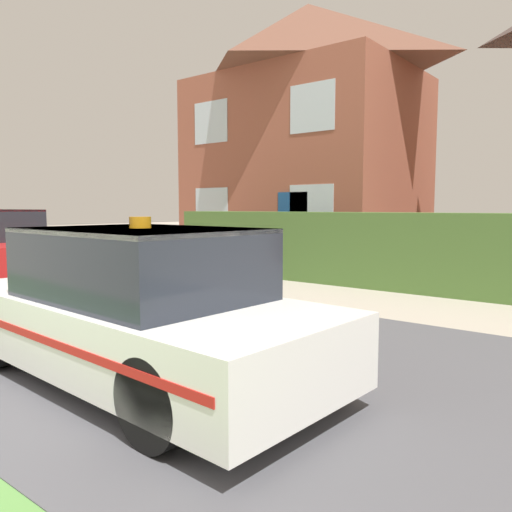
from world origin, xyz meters
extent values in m
cube|color=#4C4C51|center=(0.00, 3.76, 0.01)|extent=(28.00, 5.63, 0.01)
cube|color=#4C7233|center=(0.20, 9.34, 0.78)|extent=(12.01, 0.83, 1.57)
cylinder|color=black|center=(-1.09, 3.44, 0.34)|extent=(0.67, 0.23, 0.66)
cylinder|color=black|center=(1.57, 3.31, 0.34)|extent=(0.67, 0.23, 0.66)
cylinder|color=black|center=(1.50, 1.77, 0.34)|extent=(0.67, 0.23, 0.66)
cube|color=white|center=(0.20, 2.61, 0.51)|extent=(4.38, 1.95, 0.63)
cube|color=#232833|center=(0.35, 2.60, 1.15)|extent=(2.22, 1.67, 0.65)
cube|color=white|center=(0.35, 2.60, 1.46)|extent=(2.22, 1.67, 0.04)
cube|color=red|center=(0.24, 3.48, 0.56)|extent=(4.08, 0.21, 0.07)
cube|color=red|center=(0.16, 1.74, 0.56)|extent=(4.08, 0.21, 0.07)
cylinder|color=orange|center=(0.35, 2.60, 1.53)|extent=(0.20, 0.20, 0.11)
cylinder|color=black|center=(-5.46, 5.08, 0.30)|extent=(0.57, 0.21, 0.57)
cube|color=#93513D|center=(-5.15, 13.93, 2.93)|extent=(6.82, 5.29, 5.87)
pyramid|color=brown|center=(-5.15, 13.93, 7.07)|extent=(7.16, 5.56, 2.40)
cube|color=navy|center=(-3.88, 11.27, 1.05)|extent=(1.00, 0.02, 2.10)
cube|color=silver|center=(-7.02, 11.27, 1.64)|extent=(1.40, 0.02, 1.30)
cube|color=silver|center=(-3.28, 11.27, 1.64)|extent=(1.40, 0.02, 1.30)
cube|color=silver|center=(-7.02, 11.27, 4.34)|extent=(1.40, 0.02, 1.30)
cube|color=silver|center=(-3.28, 11.27, 4.34)|extent=(1.40, 0.02, 1.30)
cube|color=#474C8C|center=(-3.03, 6.97, 0.45)|extent=(0.80, 0.81, 0.91)
cube|color=navy|center=(-3.03, 6.97, 0.96)|extent=(0.84, 0.85, 0.10)
camera|label=1|loc=(4.09, -0.35, 1.67)|focal=35.00mm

